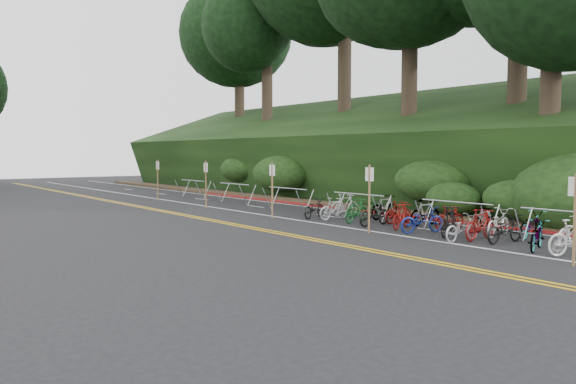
% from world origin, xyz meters
% --- Properties ---
extents(ground, '(120.00, 120.00, 0.00)m').
position_xyz_m(ground, '(0.00, 0.00, 0.00)').
color(ground, black).
rests_on(ground, ground).
extents(road_markings, '(7.47, 80.00, 0.01)m').
position_xyz_m(road_markings, '(0.63, 10.10, 0.00)').
color(road_markings, gold).
rests_on(road_markings, ground).
extents(red_curb, '(0.25, 28.00, 0.10)m').
position_xyz_m(red_curb, '(5.70, 12.00, 0.05)').
color(red_curb, maroon).
rests_on(red_curb, ground).
extents(embankment, '(14.30, 48.14, 9.11)m').
position_xyz_m(embankment, '(12.96, 19.04, 2.57)').
color(embankment, black).
rests_on(embankment, ground).
extents(tree_cluster, '(34.13, 55.44, 21.41)m').
position_xyz_m(tree_cluster, '(9.76, 22.03, 13.29)').
color(tree_cluster, '#2D2319').
rests_on(tree_cluster, ground).
extents(bike_rack_front, '(1.13, 2.64, 1.14)m').
position_xyz_m(bike_rack_front, '(3.19, -0.72, 0.82)').
color(bike_rack_front, '#9C9FA4').
rests_on(bike_rack_front, ground).
extents(bike_racks_rest, '(1.14, 23.00, 1.17)m').
position_xyz_m(bike_racks_rest, '(3.00, 13.00, 0.85)').
color(bike_racks_rest, '#9C9FA4').
rests_on(bike_racks_rest, ground).
extents(signpost_near, '(0.08, 0.40, 2.41)m').
position_xyz_m(signpost_near, '(0.44, -2.46, 1.38)').
color(signpost_near, brown).
rests_on(signpost_near, ground).
extents(signposts_rest, '(0.08, 18.40, 2.50)m').
position_xyz_m(signposts_rest, '(0.60, 14.00, 1.43)').
color(signposts_rest, brown).
rests_on(signposts_rest, ground).
extents(bike_front, '(0.63, 1.71, 0.89)m').
position_xyz_m(bike_front, '(1.69, 1.79, 0.45)').
color(bike_front, '#9E9EA3').
rests_on(bike_front, ground).
extents(bike_valet, '(3.34, 14.67, 1.09)m').
position_xyz_m(bike_valet, '(3.05, 3.18, 0.49)').
color(bike_valet, slate).
rests_on(bike_valet, ground).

